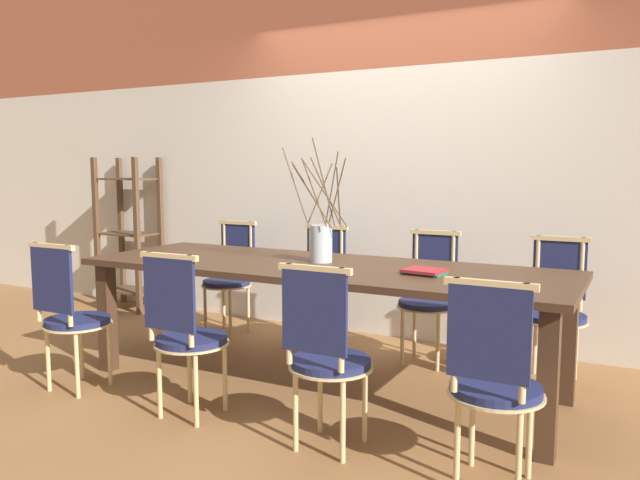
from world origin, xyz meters
TOP-DOWN VIEW (x-y plane):
  - ground_plane at (0.00, 0.00)m, footprint 16.00×16.00m
  - wall_rear at (0.00, 1.30)m, footprint 12.00×0.06m
  - dining_table at (0.00, 0.00)m, footprint 2.99×1.01m
  - chair_near_leftend at (-1.28, -0.78)m, footprint 0.41×0.41m
  - chair_near_left at (-0.40, -0.78)m, footprint 0.41×0.41m
  - chair_near_center at (0.45, -0.78)m, footprint 0.41×0.41m
  - chair_near_right at (1.23, -0.78)m, footprint 0.41×0.41m
  - chair_far_leftend at (-1.25, 0.78)m, footprint 0.41×0.41m
  - chair_far_left at (-0.42, 0.78)m, footprint 0.41×0.41m
  - chair_far_center at (0.44, 0.78)m, footprint 0.41×0.41m
  - chair_far_right at (1.27, 0.78)m, footprint 0.41×0.41m
  - vase_centerpiece at (-0.04, 0.09)m, footprint 0.45×0.41m
  - book_stack at (0.67, -0.04)m, footprint 0.24×0.21m
  - shelving_rack at (-2.63, 1.06)m, footprint 0.56×0.36m

SIDE VIEW (x-z plane):
  - ground_plane at x=0.00m, z-range 0.00..0.00m
  - chair_near_leftend at x=-1.28m, z-range 0.03..0.94m
  - chair_near_left at x=-0.40m, z-range 0.03..0.94m
  - chair_near_center at x=0.45m, z-range 0.03..0.94m
  - chair_near_right at x=1.23m, z-range 0.03..0.94m
  - chair_far_leftend at x=-1.25m, z-range 0.03..0.94m
  - chair_far_left at x=-0.42m, z-range 0.03..0.94m
  - chair_far_center at x=0.44m, z-range 0.03..0.94m
  - chair_far_right at x=1.27m, z-range 0.03..0.94m
  - dining_table at x=0.00m, z-range 0.30..1.06m
  - shelving_rack at x=-2.63m, z-range 0.00..1.44m
  - book_stack at x=0.67m, z-range 0.76..0.79m
  - vase_centerpiece at x=-0.04m, z-range 0.52..1.28m
  - wall_rear at x=0.00m, z-range 0.00..3.20m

